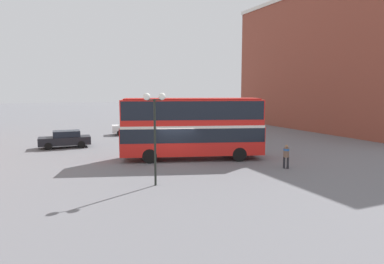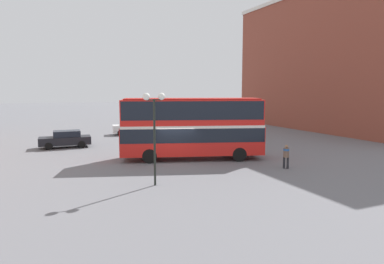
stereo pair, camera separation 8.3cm
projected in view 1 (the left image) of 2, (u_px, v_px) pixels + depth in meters
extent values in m
plane|color=slate|center=(174.00, 162.00, 24.54)|extent=(240.00, 240.00, 0.00)
cube|color=brown|center=(337.00, 64.00, 44.60)|extent=(10.74, 29.51, 17.05)
cube|color=red|center=(192.00, 140.00, 25.44)|extent=(10.69, 5.69, 2.06)
cube|color=red|center=(192.00, 113.00, 25.19)|extent=(10.52, 5.56, 1.95)
cube|color=black|center=(192.00, 134.00, 25.38)|extent=(10.60, 5.68, 1.01)
cube|color=black|center=(192.00, 110.00, 25.16)|extent=(10.38, 5.54, 1.33)
cube|color=silver|center=(192.00, 126.00, 25.31)|extent=(10.60, 5.68, 0.20)
cube|color=#B11A15|center=(192.00, 99.00, 25.06)|extent=(10.02, 5.25, 0.10)
cylinder|color=black|center=(232.00, 149.00, 27.02)|extent=(1.07, 0.60, 1.03)
cylinder|color=black|center=(239.00, 154.00, 24.73)|extent=(1.07, 0.60, 1.03)
cylinder|color=black|center=(150.00, 150.00, 26.40)|extent=(1.07, 0.60, 1.03)
cylinder|color=black|center=(150.00, 156.00, 24.11)|extent=(1.07, 0.60, 1.03)
cylinder|color=#232328|center=(288.00, 163.00, 22.47)|extent=(0.14, 0.14, 0.77)
cylinder|color=#232328|center=(284.00, 163.00, 22.57)|extent=(0.14, 0.14, 0.77)
cylinder|color=brown|center=(286.00, 153.00, 22.44)|extent=(0.52, 0.52, 0.61)
cylinder|color=#28569E|center=(286.00, 150.00, 22.41)|extent=(0.55, 0.55, 0.13)
sphere|color=#936B4C|center=(286.00, 146.00, 22.39)|extent=(0.21, 0.21, 0.21)
cube|color=navy|center=(215.00, 130.00, 38.40)|extent=(4.71, 2.16, 0.73)
cube|color=black|center=(217.00, 124.00, 38.37)|extent=(2.51, 1.79, 0.60)
cylinder|color=black|center=(206.00, 134.00, 37.24)|extent=(0.64, 0.27, 0.62)
cylinder|color=black|center=(201.00, 133.00, 38.74)|extent=(0.64, 0.27, 0.62)
cylinder|color=black|center=(230.00, 133.00, 38.14)|extent=(0.64, 0.27, 0.62)
cylinder|color=black|center=(224.00, 132.00, 39.64)|extent=(0.64, 0.27, 0.62)
cube|color=black|center=(65.00, 141.00, 30.63)|extent=(4.45, 1.91, 0.70)
cube|color=black|center=(67.00, 134.00, 30.61)|extent=(2.34, 1.65, 0.54)
cylinder|color=black|center=(48.00, 146.00, 29.45)|extent=(0.66, 0.25, 0.65)
cylinder|color=black|center=(49.00, 144.00, 30.89)|extent=(0.66, 0.25, 0.65)
cylinder|color=black|center=(81.00, 144.00, 30.43)|extent=(0.66, 0.25, 0.65)
cylinder|color=black|center=(80.00, 142.00, 31.87)|extent=(0.66, 0.25, 0.65)
cube|color=silver|center=(130.00, 129.00, 39.64)|extent=(4.23, 2.40, 0.84)
cube|color=black|center=(131.00, 123.00, 39.60)|extent=(2.30, 1.94, 0.49)
cylinder|color=black|center=(120.00, 133.00, 38.58)|extent=(0.64, 0.31, 0.61)
cylinder|color=black|center=(119.00, 131.00, 40.16)|extent=(0.64, 0.31, 0.61)
cylinder|color=black|center=(142.00, 132.00, 39.22)|extent=(0.64, 0.31, 0.61)
cylinder|color=black|center=(140.00, 131.00, 40.81)|extent=(0.64, 0.31, 0.61)
cylinder|color=black|center=(155.00, 143.00, 18.33)|extent=(0.12, 0.12, 4.68)
cylinder|color=black|center=(154.00, 100.00, 18.04)|extent=(0.84, 0.06, 0.06)
sphere|color=white|center=(147.00, 97.00, 17.85)|extent=(0.38, 0.38, 0.38)
sphere|color=white|center=(162.00, 96.00, 18.19)|extent=(0.38, 0.38, 0.38)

